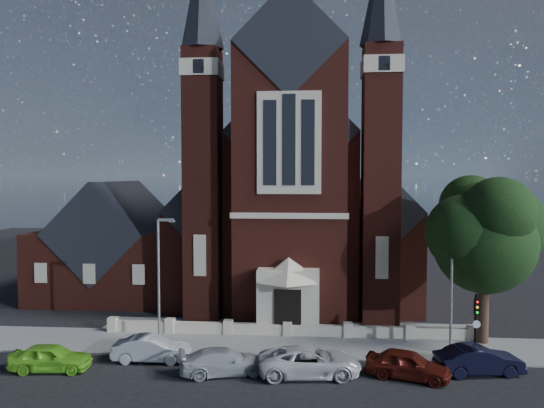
{
  "coord_description": "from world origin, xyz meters",
  "views": [
    {
      "loc": [
        1.79,
        -28.29,
        10.79
      ],
      "look_at": [
        -1.49,
        12.0,
        8.59
      ],
      "focal_mm": 35.0,
      "sensor_mm": 36.0,
      "label": 1
    }
  ],
  "objects_px": {
    "parish_hall": "(118,250)",
    "street_tree": "(488,236)",
    "car_lime_van": "(51,358)",
    "street_lamp_right": "(453,278)",
    "church": "(297,202)",
    "traffic_signal": "(476,319)",
    "car_white_suv": "(310,362)",
    "car_silver_b": "(224,361)",
    "street_lamp_left": "(160,274)",
    "car_silver_a": "(152,349)",
    "car_navy": "(479,360)",
    "car_dark_red": "(408,364)"
  },
  "relations": [
    {
      "from": "parish_hall",
      "to": "car_silver_a",
      "type": "height_order",
      "value": "parish_hall"
    },
    {
      "from": "car_lime_van",
      "to": "car_dark_red",
      "type": "bearing_deg",
      "value": -93.49
    },
    {
      "from": "church",
      "to": "car_navy",
      "type": "height_order",
      "value": "church"
    },
    {
      "from": "street_lamp_left",
      "to": "traffic_signal",
      "type": "xyz_separation_m",
      "value": [
        18.91,
        -1.57,
        -2.02
      ]
    },
    {
      "from": "street_lamp_left",
      "to": "car_silver_a",
      "type": "relative_size",
      "value": 1.82
    },
    {
      "from": "traffic_signal",
      "to": "car_lime_van",
      "type": "distance_m",
      "value": 23.98
    },
    {
      "from": "street_tree",
      "to": "street_lamp_left",
      "type": "distance_m",
      "value": 20.71
    },
    {
      "from": "church",
      "to": "car_silver_b",
      "type": "distance_m",
      "value": 24.71
    },
    {
      "from": "car_navy",
      "to": "car_white_suv",
      "type": "bearing_deg",
      "value": 86.36
    },
    {
      "from": "parish_hall",
      "to": "street_lamp_right",
      "type": "relative_size",
      "value": 1.51
    },
    {
      "from": "parish_hall",
      "to": "car_silver_b",
      "type": "distance_m",
      "value": 22.71
    },
    {
      "from": "church",
      "to": "street_tree",
      "type": "xyz_separation_m",
      "value": [
        12.6,
        -17.23,
        -1.23
      ]
    },
    {
      "from": "church",
      "to": "street_lamp_left",
      "type": "height_order",
      "value": "church"
    },
    {
      "from": "traffic_signal",
      "to": "car_silver_b",
      "type": "relative_size",
      "value": 0.84
    },
    {
      "from": "car_white_suv",
      "to": "car_navy",
      "type": "distance_m",
      "value": 9.2
    },
    {
      "from": "street_lamp_left",
      "to": "car_lime_van",
      "type": "distance_m",
      "value": 7.74
    },
    {
      "from": "church",
      "to": "traffic_signal",
      "type": "relative_size",
      "value": 8.72
    },
    {
      "from": "street_lamp_right",
      "to": "car_lime_van",
      "type": "bearing_deg",
      "value": -168.36
    },
    {
      "from": "car_white_suv",
      "to": "parish_hall",
      "type": "bearing_deg",
      "value": 37.82
    },
    {
      "from": "parish_hall",
      "to": "street_tree",
      "type": "bearing_deg",
      "value": -23.26
    },
    {
      "from": "street_tree",
      "to": "street_lamp_left",
      "type": "height_order",
      "value": "street_tree"
    },
    {
      "from": "car_silver_a",
      "to": "traffic_signal",
      "type": "bearing_deg",
      "value": -88.37
    },
    {
      "from": "street_lamp_left",
      "to": "car_white_suv",
      "type": "relative_size",
      "value": 1.46
    },
    {
      "from": "car_silver_b",
      "to": "car_navy",
      "type": "distance_m",
      "value": 13.84
    },
    {
      "from": "car_lime_van",
      "to": "car_white_suv",
      "type": "relative_size",
      "value": 0.79
    },
    {
      "from": "car_white_suv",
      "to": "car_navy",
      "type": "relative_size",
      "value": 1.19
    },
    {
      "from": "car_lime_van",
      "to": "car_white_suv",
      "type": "distance_m",
      "value": 14.25
    },
    {
      "from": "street_lamp_left",
      "to": "car_lime_van",
      "type": "xyz_separation_m",
      "value": [
        -4.8,
        -4.69,
        -3.85
      ]
    },
    {
      "from": "street_lamp_left",
      "to": "traffic_signal",
      "type": "bearing_deg",
      "value": -4.76
    },
    {
      "from": "street_tree",
      "to": "street_lamp_left",
      "type": "relative_size",
      "value": 1.32
    },
    {
      "from": "car_silver_a",
      "to": "car_white_suv",
      "type": "xyz_separation_m",
      "value": [
        9.15,
        -1.46,
        0.04
      ]
    },
    {
      "from": "traffic_signal",
      "to": "car_white_suv",
      "type": "distance_m",
      "value": 10.0
    },
    {
      "from": "street_lamp_left",
      "to": "street_lamp_right",
      "type": "height_order",
      "value": "same"
    },
    {
      "from": "street_lamp_right",
      "to": "car_silver_a",
      "type": "xyz_separation_m",
      "value": [
        -17.71,
        -2.77,
        -3.87
      ]
    },
    {
      "from": "car_lime_van",
      "to": "street_lamp_right",
      "type": "bearing_deg",
      "value": -83.33
    },
    {
      "from": "parish_hall",
      "to": "car_silver_b",
      "type": "height_order",
      "value": "parish_hall"
    },
    {
      "from": "street_tree",
      "to": "car_navy",
      "type": "height_order",
      "value": "street_tree"
    },
    {
      "from": "street_lamp_right",
      "to": "car_navy",
      "type": "bearing_deg",
      "value": -79.72
    },
    {
      "from": "street_lamp_right",
      "to": "car_silver_b",
      "type": "bearing_deg",
      "value": -161.57
    },
    {
      "from": "car_white_suv",
      "to": "car_dark_red",
      "type": "bearing_deg",
      "value": -95.58
    },
    {
      "from": "parish_hall",
      "to": "car_navy",
      "type": "height_order",
      "value": "parish_hall"
    },
    {
      "from": "street_tree",
      "to": "car_dark_red",
      "type": "distance_m",
      "value": 10.37
    },
    {
      "from": "church",
      "to": "car_white_suv",
      "type": "height_order",
      "value": "church"
    },
    {
      "from": "car_silver_b",
      "to": "car_white_suv",
      "type": "xyz_separation_m",
      "value": [
        4.64,
        0.16,
        0.08
      ]
    },
    {
      "from": "car_navy",
      "to": "church",
      "type": "bearing_deg",
      "value": 16.13
    },
    {
      "from": "parish_hall",
      "to": "street_lamp_right",
      "type": "height_order",
      "value": "parish_hall"
    },
    {
      "from": "parish_hall",
      "to": "car_white_suv",
      "type": "height_order",
      "value": "parish_hall"
    },
    {
      "from": "street_tree",
      "to": "car_lime_van",
      "type": "distance_m",
      "value": 26.83
    },
    {
      "from": "church",
      "to": "traffic_signal",
      "type": "xyz_separation_m",
      "value": [
        11.0,
        -20.52,
        -5.6
      ]
    },
    {
      "from": "car_silver_a",
      "to": "car_lime_van",
      "type": "bearing_deg",
      "value": 108.64
    }
  ]
}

